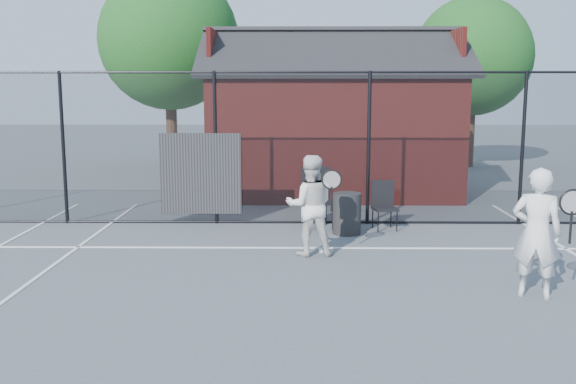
{
  "coord_description": "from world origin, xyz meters",
  "views": [
    {
      "loc": [
        -0.42,
        -7.52,
        2.67
      ],
      "look_at": [
        -0.54,
        2.14,
        1.1
      ],
      "focal_mm": 40.0,
      "sensor_mm": 36.0,
      "label": 1
    }
  ],
  "objects_px": {
    "chair_left": "(318,199)",
    "waste_bin": "(347,214)",
    "chair_right": "(385,206)",
    "clubhouse": "(332,130)",
    "player_back": "(310,205)",
    "player_front": "(537,233)"
  },
  "relations": [
    {
      "from": "chair_left",
      "to": "waste_bin",
      "type": "xyz_separation_m",
      "value": [
        0.52,
        -0.5,
        -0.19
      ]
    },
    {
      "from": "chair_right",
      "to": "waste_bin",
      "type": "height_order",
      "value": "chair_right"
    },
    {
      "from": "clubhouse",
      "to": "player_back",
      "type": "xyz_separation_m",
      "value": [
        -0.69,
        -6.42,
        -0.79
      ]
    },
    {
      "from": "player_back",
      "to": "clubhouse",
      "type": "bearing_deg",
      "value": 83.85
    },
    {
      "from": "player_back",
      "to": "chair_right",
      "type": "distance_m",
      "value": 2.39
    },
    {
      "from": "clubhouse",
      "to": "chair_left",
      "type": "xyz_separation_m",
      "value": [
        -0.49,
        -4.4,
        -1.04
      ]
    },
    {
      "from": "clubhouse",
      "to": "chair_left",
      "type": "relative_size",
      "value": 5.71
    },
    {
      "from": "waste_bin",
      "to": "player_front",
      "type": "bearing_deg",
      "value": -59.3
    },
    {
      "from": "clubhouse",
      "to": "player_back",
      "type": "height_order",
      "value": "clubhouse"
    },
    {
      "from": "clubhouse",
      "to": "chair_right",
      "type": "bearing_deg",
      "value": -80.43
    },
    {
      "from": "clubhouse",
      "to": "player_back",
      "type": "bearing_deg",
      "value": -96.15
    },
    {
      "from": "waste_bin",
      "to": "chair_right",
      "type": "bearing_deg",
      "value": 24.13
    },
    {
      "from": "player_front",
      "to": "chair_right",
      "type": "bearing_deg",
      "value": 109.45
    },
    {
      "from": "player_back",
      "to": "chair_right",
      "type": "xyz_separation_m",
      "value": [
        1.46,
        1.85,
        -0.36
      ]
    },
    {
      "from": "clubhouse",
      "to": "player_front",
      "type": "xyz_separation_m",
      "value": [
        2.16,
        -8.5,
        -0.76
      ]
    },
    {
      "from": "waste_bin",
      "to": "clubhouse",
      "type": "bearing_deg",
      "value": 90.25
    },
    {
      "from": "player_front",
      "to": "chair_left",
      "type": "height_order",
      "value": "player_front"
    },
    {
      "from": "player_back",
      "to": "chair_right",
      "type": "height_order",
      "value": "player_back"
    },
    {
      "from": "player_front",
      "to": "chair_left",
      "type": "bearing_deg",
      "value": 122.91
    },
    {
      "from": "player_front",
      "to": "player_back",
      "type": "relative_size",
      "value": 1.04
    },
    {
      "from": "chair_left",
      "to": "chair_right",
      "type": "relative_size",
      "value": 1.25
    },
    {
      "from": "clubhouse",
      "to": "chair_left",
      "type": "bearing_deg",
      "value": -96.41
    }
  ]
}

